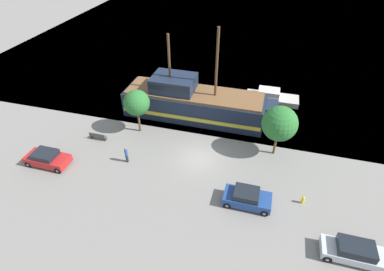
# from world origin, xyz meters

# --- Properties ---
(ground_plane) EXTENTS (160.00, 160.00, 0.00)m
(ground_plane) POSITION_xyz_m (0.00, 0.00, 0.00)
(ground_plane) COLOR gray
(water_surface) EXTENTS (80.00, 80.00, 0.00)m
(water_surface) POSITION_xyz_m (0.00, 44.00, 0.00)
(water_surface) COLOR #38667F
(water_surface) RESTS_ON ground
(pirate_ship) EXTENTS (17.70, 4.73, 10.83)m
(pirate_ship) POSITION_xyz_m (-2.59, 7.46, 1.87)
(pirate_ship) COLOR #192338
(pirate_ship) RESTS_ON water_surface
(moored_boat_dockside) EXTENTS (6.64, 2.46, 1.60)m
(moored_boat_dockside) POSITION_xyz_m (6.24, 13.44, 0.58)
(moored_boat_dockside) COLOR #B7B2A8
(moored_boat_dockside) RESTS_ON water_surface
(parked_car_curb_front) EXTENTS (3.96, 1.99, 1.50)m
(parked_car_curb_front) POSITION_xyz_m (5.33, -4.50, 0.74)
(parked_car_curb_front) COLOR navy
(parked_car_curb_front) RESTS_ON ground_plane
(parked_car_curb_mid) EXTENTS (4.22, 1.98, 1.47)m
(parked_car_curb_mid) POSITION_xyz_m (-13.99, -4.68, 0.74)
(parked_car_curb_mid) COLOR #B21E1E
(parked_car_curb_mid) RESTS_ON ground_plane
(parked_car_curb_rear) EXTENTS (4.73, 1.80, 1.52)m
(parked_car_curb_rear) POSITION_xyz_m (13.37, -7.46, 0.74)
(parked_car_curb_rear) COLOR #B7BCC6
(parked_car_curb_rear) RESTS_ON ground_plane
(fire_hydrant) EXTENTS (0.42, 0.25, 0.76)m
(fire_hydrant) POSITION_xyz_m (9.94, -3.15, 0.41)
(fire_hydrant) COLOR yellow
(fire_hydrant) RESTS_ON ground_plane
(bench_promenade_east) EXTENTS (1.83, 0.45, 0.85)m
(bench_promenade_east) POSITION_xyz_m (-11.32, 0.15, 0.44)
(bench_promenade_east) COLOR #4C4742
(bench_promenade_east) RESTS_ON ground_plane
(pedestrian_walking_near) EXTENTS (0.32, 0.32, 1.76)m
(pedestrian_walking_near) POSITION_xyz_m (-6.70, -2.31, 0.90)
(pedestrian_walking_near) COLOR #232838
(pedestrian_walking_near) RESTS_ON ground_plane
(tree_row_east) EXTENTS (2.79, 2.79, 5.06)m
(tree_row_east) POSITION_xyz_m (-7.55, 2.84, 3.65)
(tree_row_east) COLOR brown
(tree_row_east) RESTS_ON ground_plane
(tree_row_mideast) EXTENTS (3.45, 3.45, 5.42)m
(tree_row_mideast) POSITION_xyz_m (7.20, 2.87, 3.69)
(tree_row_mideast) COLOR brown
(tree_row_mideast) RESTS_ON ground_plane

